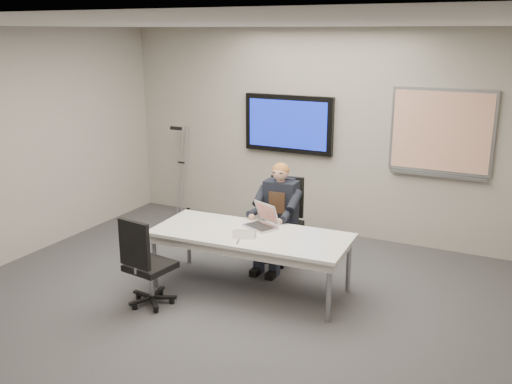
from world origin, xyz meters
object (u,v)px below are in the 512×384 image
at_px(conference_table, 251,239).
at_px(office_chair_near, 148,278).
at_px(seated_person, 275,227).
at_px(laptop, 263,221).
at_px(office_chair_far, 283,235).

distance_m(conference_table, office_chair_near, 1.15).
xyz_separation_m(seated_person, laptop, (0.04, -0.41, 0.21)).
bearing_deg(office_chair_far, laptop, -92.67).
relative_size(conference_table, seated_person, 1.73).
relative_size(office_chair_far, laptop, 2.26).
height_order(office_chair_near, seated_person, seated_person).
height_order(office_chair_near, laptop, office_chair_near).
distance_m(office_chair_far, seated_person, 0.30).
bearing_deg(conference_table, laptop, 83.00).
xyz_separation_m(office_chair_far, office_chair_near, (-0.73, -1.73, -0.02)).
distance_m(conference_table, laptop, 0.30).
xyz_separation_m(office_chair_near, seated_person, (0.74, 1.49, 0.21)).
height_order(conference_table, office_chair_near, office_chair_near).
distance_m(office_chair_far, laptop, 0.76).
relative_size(seated_person, laptop, 2.76).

